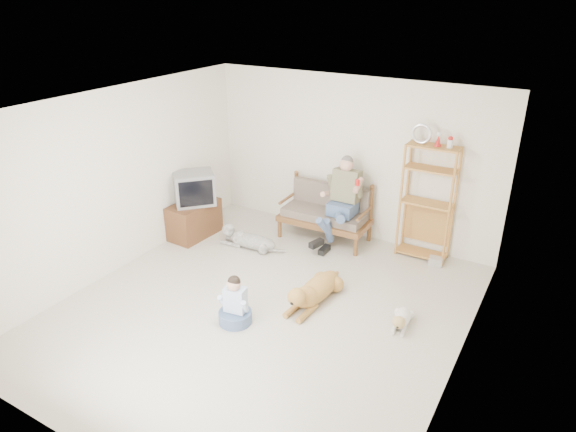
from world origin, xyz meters
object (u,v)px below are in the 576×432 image
Objects in this scene: etagere at (427,202)px; tv_stand at (194,219)px; golden_retriever at (314,291)px; loveseat at (326,211)px.

etagere reaches higher than tv_stand.
tv_stand is 0.66× the size of golden_retriever.
golden_retriever is (-0.87, -2.05, -0.76)m from etagere.
golden_retriever is at bearing -12.64° from tv_stand.
loveseat reaches higher than tv_stand.
tv_stand is (-1.99, -1.08, -0.19)m from loveseat.
tv_stand reaches higher than golden_retriever.
tv_stand is at bearing -152.94° from loveseat.
golden_retriever is (0.75, -1.87, -0.31)m from loveseat.
loveseat is 1.07× the size of golden_retriever.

